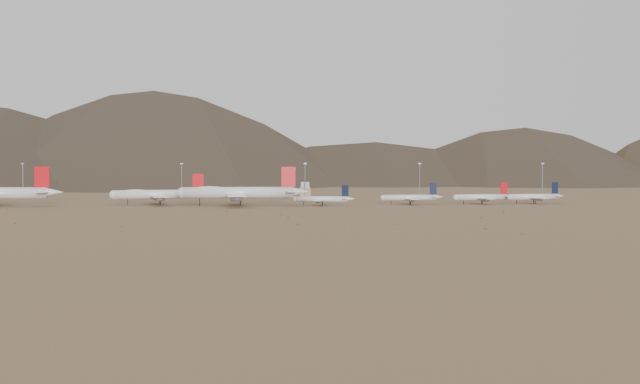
{
  "coord_description": "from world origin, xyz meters",
  "views": [
    {
      "loc": [
        -4.86,
        -456.77,
        25.35
      ],
      "look_at": [
        33.83,
        30.0,
        7.96
      ],
      "focal_mm": 45.0,
      "sensor_mm": 36.0,
      "label": 1
    }
  ],
  "objects": [
    {
      "name": "mountain_ridge",
      "position": [
        0.0,
        900.0,
        150.0
      ],
      "size": [
        4400.0,
        1000.0,
        300.0
      ],
      "color": "#48392B",
      "rests_on": "ground"
    },
    {
      "name": "narrowbody_c",
      "position": [
        135.77,
        32.38,
        4.4
      ],
      "size": [
        40.67,
        29.77,
        13.56
      ],
      "rotation": [
        0.0,
        0.0,
        0.19
      ],
      "color": "white",
      "rests_on": "ground"
    },
    {
      "name": "control_tower",
      "position": [
        30.0,
        120.0,
        5.32
      ],
      "size": [
        8.0,
        8.0,
        12.0
      ],
      "color": "tan",
      "rests_on": "ground"
    },
    {
      "name": "desert_scrub",
      "position": [
        -32.17,
        -78.84,
        0.35
      ],
      "size": [
        432.21,
        178.4,
        0.92
      ],
      "color": "olive",
      "rests_on": "ground"
    },
    {
      "name": "narrowbody_d",
      "position": [
        170.57,
        36.21,
        4.37
      ],
      "size": [
        40.23,
        29.55,
        13.47
      ],
      "rotation": [
        0.0,
        0.0,
        0.22
      ],
      "color": "white",
      "rests_on": "ground"
    },
    {
      "name": "widebody_east",
      "position": [
        -15.4,
        24.04,
        8.05
      ],
      "size": [
        78.68,
        60.4,
        23.36
      ],
      "rotation": [
        0.0,
        0.0,
        0.04
      ],
      "color": "white",
      "rests_on": "ground"
    },
    {
      "name": "narrowbody_b",
      "position": [
        90.42,
        31.92,
        4.28
      ],
      "size": [
        40.0,
        28.86,
        13.2
      ],
      "rotation": [
        0.0,
        0.0,
        0.09
      ],
      "color": "white",
      "rests_on": "ground"
    },
    {
      "name": "widebody_centre",
      "position": [
        -64.7,
        40.73,
        6.53
      ],
      "size": [
        62.73,
        49.36,
        18.95
      ],
      "rotation": [
        0.0,
        0.0,
        0.23
      ],
      "color": "white",
      "rests_on": "ground"
    },
    {
      "name": "mast_west",
      "position": [
        -58.23,
        122.46,
        14.2
      ],
      "size": [
        2.0,
        0.6,
        25.7
      ],
      "color": "gray",
      "rests_on": "ground"
    },
    {
      "name": "mast_east",
      "position": [
        117.56,
        137.27,
        14.2
      ],
      "size": [
        2.0,
        0.6,
        25.7
      ],
      "color": "gray",
      "rests_on": "ground"
    },
    {
      "name": "narrowbody_a",
      "position": [
        34.97,
        22.07,
        4.03
      ],
      "size": [
        37.02,
        27.22,
        12.41
      ],
      "rotation": [
        0.0,
        0.0,
        -0.23
      ],
      "color": "white",
      "rests_on": "ground"
    },
    {
      "name": "mast_far_east",
      "position": [
        209.93,
        130.84,
        14.2
      ],
      "size": [
        2.0,
        0.6,
        25.7
      ],
      "color": "gray",
      "rests_on": "ground"
    },
    {
      "name": "mast_far_west",
      "position": [
        -169.37,
        123.29,
        14.2
      ],
      "size": [
        2.0,
        0.6,
        25.7
      ],
      "color": "gray",
      "rests_on": "ground"
    },
    {
      "name": "ground",
      "position": [
        0.0,
        0.0,
        0.0
      ],
      "size": [
        3000.0,
        3000.0,
        0.0
      ],
      "primitive_type": "plane",
      "color": "#A27A54",
      "rests_on": "ground"
    },
    {
      "name": "mast_centre",
      "position": [
        29.89,
        115.51,
        14.2
      ],
      "size": [
        2.0,
        0.6,
        25.7
      ],
      "color": "gray",
      "rests_on": "ground"
    }
  ]
}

